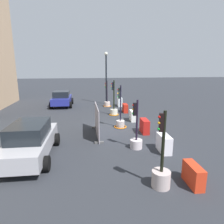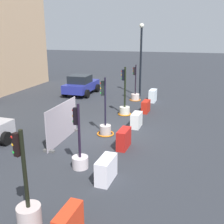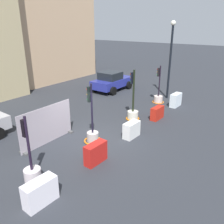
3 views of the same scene
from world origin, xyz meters
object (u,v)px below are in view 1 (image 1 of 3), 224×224
object	(u,v)px
traffic_light_0	(161,173)
construction_barrier_4	(125,108)
traffic_light_2	(120,121)
street_lamp_post	(106,73)
traffic_light_4	(107,102)
construction_barrier_1	(164,143)
car_blue_estate	(62,99)
construction_barrier_2	(145,126)
construction_barrier_5	(120,102)
traffic_light_3	(114,109)
traffic_light_1	(136,139)
construction_barrier_0	(193,175)
car_silver_hatchback	(31,140)
construction_barrier_3	(133,116)

from	to	relation	value
traffic_light_0	construction_barrier_4	world-z (taller)	traffic_light_0
traffic_light_2	street_lamp_post	size ratio (longest dim) A/B	0.52
traffic_light_2	traffic_light_4	world-z (taller)	traffic_light_2
traffic_light_0	street_lamp_post	bearing A→B (deg)	-0.01
construction_barrier_1	car_blue_estate	size ratio (longest dim) A/B	0.29
traffic_light_0	traffic_light_2	xyz separation A→B (m)	(6.96, 0.10, -0.06)
traffic_light_4	construction_barrier_2	distance (m)	8.87
construction_barrier_5	traffic_light_2	bearing A→B (deg)	169.57
traffic_light_4	construction_barrier_4	distance (m)	3.23
traffic_light_0	traffic_light_2	distance (m)	6.96
traffic_light_3	traffic_light_4	size ratio (longest dim) A/B	1.11
construction_barrier_5	traffic_light_4	bearing A→B (deg)	86.45
traffic_light_1	traffic_light_2	xyz separation A→B (m)	(3.59, 0.14, -0.02)
construction_barrier_0	construction_barrier_2	world-z (taller)	construction_barrier_2
traffic_light_0	car_blue_estate	distance (m)	15.89
traffic_light_4	construction_barrier_4	size ratio (longest dim) A/B	2.62
construction_barrier_1	traffic_light_0	bearing A→B (deg)	155.11
traffic_light_1	traffic_light_3	bearing A→B (deg)	0.12
car_silver_hatchback	traffic_light_0	bearing A→B (deg)	-121.30
traffic_light_0	construction_barrier_5	world-z (taller)	traffic_light_0
traffic_light_0	car_silver_hatchback	bearing A→B (deg)	58.70
car_blue_estate	construction_barrier_4	bearing A→B (deg)	-121.75
car_silver_hatchback	traffic_light_4	bearing A→B (deg)	-23.37
construction_barrier_3	street_lamp_post	world-z (taller)	street_lamp_post
traffic_light_2	construction_barrier_3	size ratio (longest dim) A/B	2.95
construction_barrier_3	car_blue_estate	world-z (taller)	car_blue_estate
traffic_light_1	car_blue_estate	size ratio (longest dim) A/B	0.66
traffic_light_4	street_lamp_post	distance (m)	3.30
construction_barrier_1	street_lamp_post	world-z (taller)	street_lamp_post
construction_barrier_0	street_lamp_post	bearing A→B (deg)	4.23
car_silver_hatchback	construction_barrier_5	bearing A→B (deg)	-29.02
construction_barrier_0	traffic_light_0	bearing A→B (deg)	87.25
traffic_light_0	construction_barrier_0	world-z (taller)	traffic_light_0
traffic_light_3	construction_barrier_3	bearing A→B (deg)	-150.74
construction_barrier_2	car_silver_hatchback	size ratio (longest dim) A/B	0.24
traffic_light_2	traffic_light_3	xyz separation A→B (m)	(3.60, -0.12, 0.03)
construction_barrier_5	car_blue_estate	world-z (taller)	car_blue_estate
construction_barrier_4	car_blue_estate	distance (m)	7.08
traffic_light_2	street_lamp_post	xyz separation A→B (m)	(8.84, -0.10, 2.93)
traffic_light_2	traffic_light_3	distance (m)	3.61
traffic_light_0	construction_barrier_2	world-z (taller)	traffic_light_0
traffic_light_0	traffic_light_2	size ratio (longest dim) A/B	0.94
traffic_light_2	traffic_light_4	size ratio (longest dim) A/B	1.08
traffic_light_4	construction_barrier_5	distance (m)	1.35
traffic_light_3	construction_barrier_0	xyz separation A→B (m)	(-10.62, -1.15, -0.11)
traffic_light_2	construction_barrier_4	bearing A→B (deg)	-16.35
construction_barrier_3	construction_barrier_4	size ratio (longest dim) A/B	0.96
construction_barrier_0	construction_barrier_1	world-z (taller)	construction_barrier_1
traffic_light_0	car_silver_hatchback	world-z (taller)	traffic_light_0
traffic_light_3	construction_barrier_0	world-z (taller)	traffic_light_3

